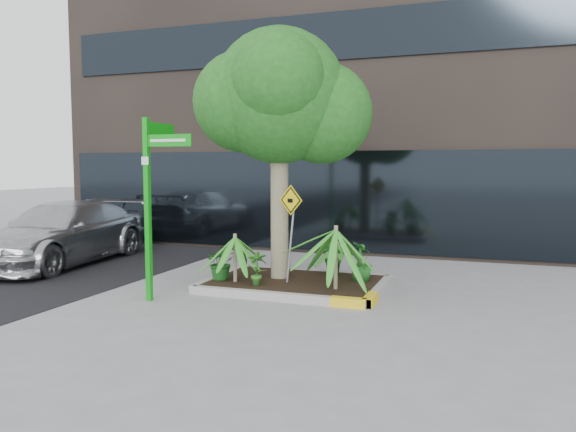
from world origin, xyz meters
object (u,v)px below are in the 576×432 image
(street_sign_post, at_px, (152,188))
(tree, at_px, (280,96))
(parked_car, at_px, (63,233))
(cattle_sign, at_px, (291,217))

(street_sign_post, bearing_deg, tree, 50.43)
(parked_car, xyz_separation_m, cattle_sign, (6.04, -0.87, 0.65))
(tree, xyz_separation_m, parked_car, (-5.68, 0.50, -2.90))
(tree, relative_size, street_sign_post, 1.59)
(street_sign_post, relative_size, cattle_sign, 1.73)
(parked_car, distance_m, cattle_sign, 6.14)
(tree, bearing_deg, cattle_sign, -45.72)
(cattle_sign, bearing_deg, street_sign_post, -118.30)
(tree, height_order, street_sign_post, tree)
(cattle_sign, bearing_deg, parked_car, -164.73)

